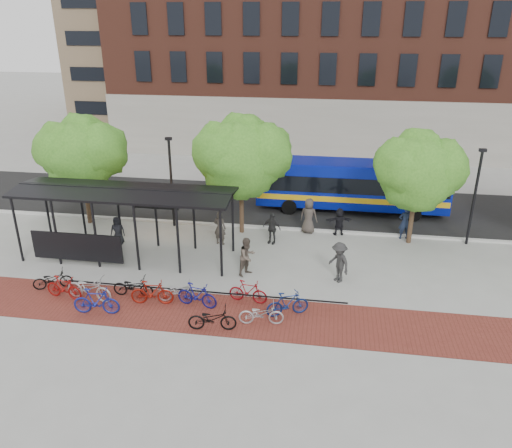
# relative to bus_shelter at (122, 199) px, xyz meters

# --- Properties ---
(ground) EXTENTS (160.00, 160.00, 0.00)m
(ground) POSITION_rel_bus_shelter_xyz_m (8.13, 0.48, -3.00)
(ground) COLOR #9E9E99
(ground) RESTS_ON ground
(asphalt_street) EXTENTS (160.00, 8.00, 0.01)m
(asphalt_street) POSITION_rel_bus_shelter_xyz_m (8.13, 8.48, -2.99)
(asphalt_street) COLOR black
(asphalt_street) RESTS_ON ground
(curb) EXTENTS (160.00, 0.25, 0.12)m
(curb) POSITION_rel_bus_shelter_xyz_m (8.13, 4.48, -2.94)
(curb) COLOR #B7B7B2
(curb) RESTS_ON ground
(brick_strip) EXTENTS (24.00, 3.00, 0.01)m
(brick_strip) POSITION_rel_bus_shelter_xyz_m (6.13, -4.52, -3.00)
(brick_strip) COLOR maroon
(brick_strip) RESTS_ON ground
(bike_rack_rail) EXTENTS (12.00, 0.05, 0.95)m
(bike_rack_rail) POSITION_rel_bus_shelter_xyz_m (4.83, -3.62, -3.00)
(bike_rack_rail) COLOR black
(bike_rack_rail) RESTS_ON ground
(building_brick) EXTENTS (55.00, 14.00, 20.00)m
(building_brick) POSITION_rel_bus_shelter_xyz_m (18.13, 26.48, 7.00)
(building_brick) COLOR brown
(building_brick) RESTS_ON ground
(bus_shelter) EXTENTS (10.60, 3.07, 3.60)m
(bus_shelter) POSITION_rel_bus_shelter_xyz_m (0.00, 0.00, 0.00)
(bus_shelter) COLOR black
(bus_shelter) RESTS_ON ground
(tree_a) EXTENTS (4.90, 4.00, 6.18)m
(tree_a) POSITION_rel_bus_shelter_xyz_m (-3.77, 3.83, 1.24)
(tree_a) COLOR #382619
(tree_a) RESTS_ON ground
(tree_b) EXTENTS (5.15, 4.20, 6.47)m
(tree_b) POSITION_rel_bus_shelter_xyz_m (5.23, 3.83, 1.46)
(tree_b) COLOR #382619
(tree_b) RESTS_ON ground
(tree_c) EXTENTS (4.66, 3.80, 5.92)m
(tree_c) POSITION_rel_bus_shelter_xyz_m (14.22, 3.83, 1.06)
(tree_c) COLOR #382619
(tree_c) RESTS_ON ground
(lamp_post_left) EXTENTS (0.35, 0.20, 5.12)m
(lamp_post_left) POSITION_rel_bus_shelter_xyz_m (1.13, 4.08, -0.25)
(lamp_post_left) COLOR black
(lamp_post_left) RESTS_ON ground
(lamp_post_right) EXTENTS (0.35, 0.20, 5.12)m
(lamp_post_right) POSITION_rel_bus_shelter_xyz_m (17.13, 4.08, -0.25)
(lamp_post_right) COLOR black
(lamp_post_right) RESTS_ON ground
(bus) EXTENTS (11.36, 2.74, 3.07)m
(bus) POSITION_rel_bus_shelter_xyz_m (11.11, 8.12, -1.24)
(bus) COLOR #08189B
(bus) RESTS_ON ground
(bike_0) EXTENTS (1.76, 1.21, 0.87)m
(bike_0) POSITION_rel_bus_shelter_xyz_m (-1.97, -3.61, -2.56)
(bike_0) COLOR black
(bike_0) RESTS_ON ground
(bike_1) EXTENTS (1.79, 0.77, 1.04)m
(bike_1) POSITION_rel_bus_shelter_xyz_m (-1.05, -4.32, -2.48)
(bike_1) COLOR maroon
(bike_1) RESTS_ON ground
(bike_2) EXTENTS (2.21, 1.06, 1.11)m
(bike_2) POSITION_rel_bus_shelter_xyz_m (0.06, -4.25, -2.44)
(bike_2) COLOR #ACACAF
(bike_2) RESTS_ON ground
(bike_3) EXTENTS (1.94, 0.71, 1.14)m
(bike_3) POSITION_rel_bus_shelter_xyz_m (0.85, -5.23, -2.43)
(bike_3) COLOR navy
(bike_3) RESTS_ON ground
(bike_4) EXTENTS (1.79, 0.63, 0.94)m
(bike_4) POSITION_rel_bus_shelter_xyz_m (1.79, -3.70, -2.53)
(bike_4) COLOR black
(bike_4) RESTS_ON ground
(bike_5) EXTENTS (1.85, 0.71, 1.08)m
(bike_5) POSITION_rel_bus_shelter_xyz_m (2.80, -4.18, -2.46)
(bike_5) COLOR maroon
(bike_5) RESTS_ON ground
(bike_6) EXTENTS (1.84, 1.00, 0.92)m
(bike_6) POSITION_rel_bus_shelter_xyz_m (3.81, -3.74, -2.54)
(bike_6) COLOR #A0A0A3
(bike_6) RESTS_ON ground
(bike_7) EXTENTS (1.83, 0.81, 1.06)m
(bike_7) POSITION_rel_bus_shelter_xyz_m (4.70, -4.08, -2.47)
(bike_7) COLOR navy
(bike_7) RESTS_ON ground
(bike_8) EXTENTS (1.93, 0.89, 0.98)m
(bike_8) POSITION_rel_bus_shelter_xyz_m (5.71, -5.60, -2.51)
(bike_8) COLOR black
(bike_8) RESTS_ON ground
(bike_9) EXTENTS (1.71, 0.68, 1.00)m
(bike_9) POSITION_rel_bus_shelter_xyz_m (6.72, -3.42, -2.50)
(bike_9) COLOR maroon
(bike_9) RESTS_ON ground
(bike_10) EXTENTS (1.83, 0.84, 0.92)m
(bike_10) POSITION_rel_bus_shelter_xyz_m (7.49, -4.93, -2.54)
(bike_10) COLOR #A0A1A3
(bike_10) RESTS_ON ground
(bike_11) EXTENTS (1.83, 1.16, 1.07)m
(bike_11) POSITION_rel_bus_shelter_xyz_m (8.44, -4.16, -2.47)
(bike_11) COLOR navy
(bike_11) RESTS_ON ground
(pedestrian_0) EXTENTS (0.82, 0.62, 1.52)m
(pedestrian_0) POSITION_rel_bus_shelter_xyz_m (-1.01, 1.25, -2.24)
(pedestrian_0) COLOR black
(pedestrian_0) RESTS_ON ground
(pedestrian_1) EXTENTS (0.73, 0.55, 1.82)m
(pedestrian_1) POSITION_rel_bus_shelter_xyz_m (4.29, 2.06, -2.09)
(pedestrian_1) COLOR #3D3630
(pedestrian_1) RESTS_ON ground
(pedestrian_4) EXTENTS (1.08, 0.69, 1.70)m
(pedestrian_4) POSITION_rel_bus_shelter_xyz_m (6.95, 2.60, -2.15)
(pedestrian_4) COLOR #262626
(pedestrian_4) RESTS_ON ground
(pedestrian_5) EXTENTS (1.49, 0.76, 1.54)m
(pedestrian_5) POSITION_rel_bus_shelter_xyz_m (10.45, 4.25, -2.23)
(pedestrian_5) COLOR black
(pedestrian_5) RESTS_ON ground
(pedestrian_6) EXTENTS (1.09, 0.84, 1.98)m
(pedestrian_6) POSITION_rel_bus_shelter_xyz_m (8.78, 4.28, -2.01)
(pedestrian_6) COLOR #3E3732
(pedestrian_6) RESTS_ON ground
(pedestrian_7) EXTENTS (0.74, 0.54, 1.87)m
(pedestrian_7) POSITION_rel_bus_shelter_xyz_m (13.91, 4.28, -2.07)
(pedestrian_7) COLOR #1A243D
(pedestrian_7) RESTS_ON ground
(pedestrian_8) EXTENTS (1.09, 1.13, 1.84)m
(pedestrian_8) POSITION_rel_bus_shelter_xyz_m (6.28, -1.02, -2.08)
(pedestrian_8) COLOR #4F453B
(pedestrian_8) RESTS_ON ground
(pedestrian_9) EXTENTS (1.32, 1.40, 1.90)m
(pedestrian_9) POSITION_rel_bus_shelter_xyz_m (10.43, -1.02, -2.05)
(pedestrian_9) COLOR #2A2A2A
(pedestrian_9) RESTS_ON ground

